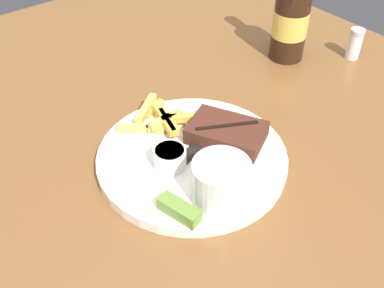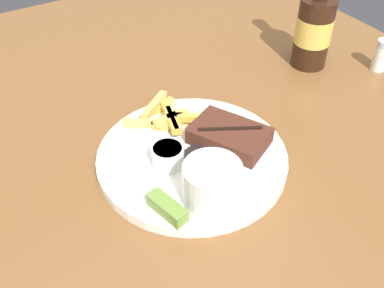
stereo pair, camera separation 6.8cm
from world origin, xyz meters
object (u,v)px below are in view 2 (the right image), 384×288
object	(u,v)px
dinner_plate	(192,158)
coleslaw_cup	(212,182)
pickle_spear	(167,208)
fork_utensil	(155,133)
knife_utensil	(205,140)
steak_portion	(230,136)
dipping_sauce_cup	(168,155)
beer_bottle	(314,28)
salt_shaker	(381,55)

from	to	relation	value
dinner_plate	coleslaw_cup	bearing A→B (deg)	-15.32
pickle_spear	fork_utensil	bearing A→B (deg)	157.96
dinner_plate	pickle_spear	distance (m)	0.12
knife_utensil	fork_utensil	bearing A→B (deg)	118.92
steak_portion	dipping_sauce_cup	distance (m)	0.11
dinner_plate	beer_bottle	size ratio (longest dim) A/B	1.32
beer_bottle	salt_shaker	size ratio (longest dim) A/B	3.47
fork_utensil	steak_portion	bearing A→B (deg)	28.99
beer_bottle	dinner_plate	bearing A→B (deg)	-70.14
coleslaw_cup	knife_utensil	distance (m)	0.13
coleslaw_cup	beer_bottle	bearing A→B (deg)	120.18
dipping_sauce_cup	beer_bottle	world-z (taller)	beer_bottle
dinner_plate	knife_utensil	xyz separation A→B (m)	(-0.01, 0.03, 0.01)
dinner_plate	steak_portion	xyz separation A→B (m)	(0.01, 0.07, 0.02)
dinner_plate	salt_shaker	xyz separation A→B (m)	(-0.04, 0.47, 0.02)
dinner_plate	fork_utensil	size ratio (longest dim) A/B	2.28
dipping_sauce_cup	knife_utensil	distance (m)	0.08
salt_shaker	pickle_spear	bearing A→B (deg)	-77.47
steak_portion	coleslaw_cup	size ratio (longest dim) A/B	1.74
pickle_spear	fork_utensil	size ratio (longest dim) A/B	0.50
coleslaw_cup	fork_utensil	world-z (taller)	coleslaw_cup
dipping_sauce_cup	fork_utensil	xyz separation A→B (m)	(-0.07, 0.02, -0.02)
dinner_plate	pickle_spear	world-z (taller)	pickle_spear
steak_portion	knife_utensil	size ratio (longest dim) A/B	0.86
knife_utensil	dipping_sauce_cup	bearing A→B (deg)	173.71
pickle_spear	salt_shaker	distance (m)	0.57
coleslaw_cup	fork_utensil	distance (m)	0.17
salt_shaker	knife_utensil	bearing A→B (deg)	-86.71
steak_portion	pickle_spear	bearing A→B (deg)	-63.55
coleslaw_cup	pickle_spear	xyz separation A→B (m)	(-0.01, -0.06, -0.02)
steak_portion	knife_utensil	xyz separation A→B (m)	(-0.02, -0.03, -0.01)
coleslaw_cup	pickle_spear	world-z (taller)	coleslaw_cup
coleslaw_cup	dipping_sauce_cup	distance (m)	0.10
fork_utensil	pickle_spear	bearing A→B (deg)	-41.50
coleslaw_cup	knife_utensil	size ratio (longest dim) A/B	0.50
fork_utensil	beer_bottle	distance (m)	0.40
knife_utensil	beer_bottle	size ratio (longest dim) A/B	0.72
fork_utensil	knife_utensil	world-z (taller)	knife_utensil
fork_utensil	beer_bottle	bearing A→B (deg)	78.87
dinner_plate	coleslaw_cup	xyz separation A→B (m)	(0.09, -0.03, 0.04)
fork_utensil	beer_bottle	world-z (taller)	beer_bottle
knife_utensil	beer_bottle	world-z (taller)	beer_bottle
dipping_sauce_cup	pickle_spear	bearing A→B (deg)	-29.20
dinner_plate	coleslaw_cup	distance (m)	0.11
dinner_plate	beer_bottle	bearing A→B (deg)	109.86
beer_bottle	coleslaw_cup	bearing A→B (deg)	-59.82
pickle_spear	knife_utensil	bearing A→B (deg)	128.56
steak_portion	beer_bottle	distance (m)	0.33
coleslaw_cup	dipping_sauce_cup	size ratio (longest dim) A/B	1.63
dinner_plate	knife_utensil	size ratio (longest dim) A/B	1.82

